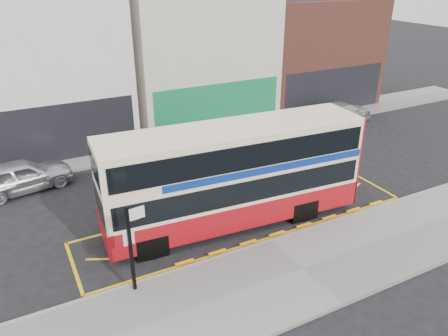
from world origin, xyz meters
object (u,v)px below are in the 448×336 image
bus_stop_post (132,241)px  car_white (341,113)px  street_tree_right (284,61)px  car_silver (22,176)px  car_grey (166,143)px  double_decker_bus (234,174)px

bus_stop_post → car_white: bearing=23.1°
street_tree_right → bus_stop_post: bearing=-138.1°
car_silver → car_white: car_silver is taller
bus_stop_post → car_grey: 11.53m
street_tree_right → car_grey: bearing=-164.1°
double_decker_bus → car_grey: double_decker_bus is taller
bus_stop_post → car_white: size_ratio=0.61×
car_silver → street_tree_right: street_tree_right is taller
double_decker_bus → car_white: bearing=35.5°
street_tree_right → car_silver: bearing=-167.2°
double_decker_bus → car_white: 14.21m
bus_stop_post → car_white: 19.48m
car_white → street_tree_right: size_ratio=0.92×
double_decker_bus → bus_stop_post: size_ratio=3.47×
double_decker_bus → bus_stop_post: double_decker_bus is taller
double_decker_bus → car_silver: (-7.42, 6.94, -1.42)m
car_white → street_tree_right: bearing=18.9°
car_silver → street_tree_right: size_ratio=0.82×
car_silver → car_white: 19.49m
car_white → car_silver: bearing=76.5°
bus_stop_post → car_grey: size_ratio=0.80×
bus_stop_post → car_white: (16.89, 9.62, -1.24)m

